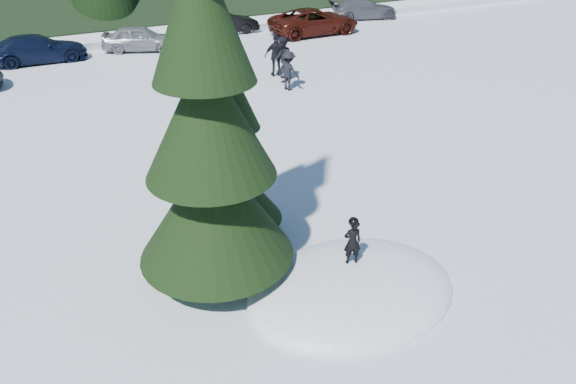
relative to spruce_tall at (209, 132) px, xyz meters
name	(u,v)px	position (x,y,z in m)	size (l,w,h in m)	color
ground	(351,292)	(2.20, -1.80, -3.32)	(200.00, 200.00, 0.00)	white
snow_mound	(351,292)	(2.20, -1.80, -3.32)	(4.48, 3.52, 0.96)	white
spruce_tall	(209,132)	(0.00, 0.00, 0.00)	(3.20, 3.20, 8.60)	black
spruce_short	(232,153)	(1.00, 1.40, -1.22)	(2.20, 2.20, 5.37)	black
child_skier	(352,242)	(2.38, -1.47, -2.34)	(0.37, 0.24, 1.01)	black
adult_0	(282,59)	(7.40, 11.43, -2.38)	(0.92, 0.71, 1.88)	black
adult_1	(276,55)	(7.52, 12.23, -2.42)	(1.05, 0.44, 1.79)	black
adult_2	(289,71)	(7.09, 10.29, -2.53)	(1.02, 0.59, 1.58)	black
car_3	(37,49)	(-1.41, 19.35, -2.69)	(1.77, 4.36, 1.26)	black
car_4	(140,38)	(3.36, 19.16, -2.69)	(1.48, 3.68, 1.25)	gray
car_5	(225,23)	(8.49, 20.58, -2.71)	(1.29, 3.70, 1.22)	black
car_6	(314,21)	(12.88, 18.24, -2.62)	(2.33, 5.05, 1.40)	#3B110A
car_7	(363,9)	(17.64, 20.40, -2.71)	(1.71, 4.21, 1.22)	#52535A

